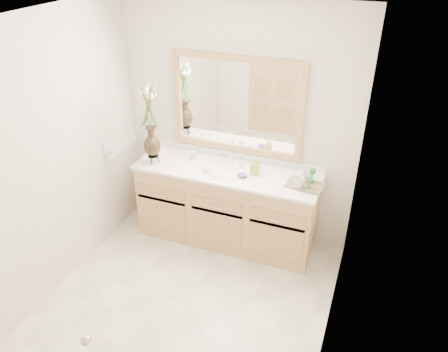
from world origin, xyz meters
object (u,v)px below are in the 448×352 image
at_px(flower_vase, 149,112).
at_px(soap_bottle, 255,167).
at_px(tray, 305,185).
at_px(tumbler, 193,155).

bearing_deg(flower_vase, soap_bottle, 8.23).
bearing_deg(soap_bottle, flower_vase, -162.27).
xyz_separation_m(flower_vase, soap_bottle, (1.02, 0.15, -0.48)).
bearing_deg(tray, tumbler, -179.39).
relative_size(flower_vase, tray, 2.43).
relative_size(tumbler, tray, 0.25).
height_order(flower_vase, tray, flower_vase).
height_order(soap_bottle, tray, soap_bottle).
distance_m(flower_vase, tray, 1.62).
distance_m(tumbler, soap_bottle, 0.69).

